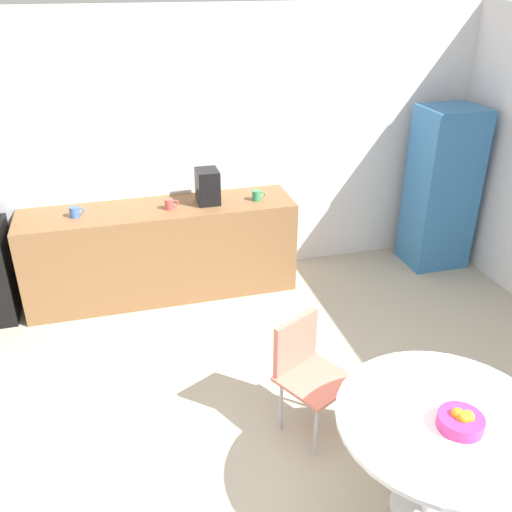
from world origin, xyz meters
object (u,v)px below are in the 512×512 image
Objects in this scene: mug_white at (257,195)px; chair_coral at (305,363)px; round_table at (442,435)px; coffee_maker at (208,186)px; mug_green at (75,212)px; locker_cabinet at (442,189)px; mug_red at (170,204)px; fruit_bowl at (461,421)px.

chair_coral is at bearing -96.04° from mug_white.
coffee_maker is at bearing 103.60° from round_table.
mug_green is (-1.66, 0.03, 0.00)m from mug_white.
locker_cabinet is 5.23× the size of coffee_maker.
chair_coral is 2.53m from mug_green.
mug_white is at bearing 83.96° from chair_coral.
mug_green is (-1.45, 2.03, 0.43)m from chair_coral.
mug_white and mug_red have the same top height.
locker_cabinet is at bearing -0.74° from mug_red.
mug_white is at bearing 0.23° from mug_red.
mug_white is at bearing 95.06° from round_table.
round_table is 9.05× the size of mug_white.
locker_cabinet is at bearing 58.96° from round_table.
chair_coral reaches higher than round_table.
round_table is 2.91m from mug_white.
mug_green is at bearing -178.61° from coffee_maker.
locker_cabinet reaches higher than mug_red.
round_table is at bearing -56.70° from mug_green.
chair_coral is 1.11m from fruit_bowl.
mug_white reaches higher than round_table.
mug_red is at bearing 110.59° from round_table.
chair_coral is 6.43× the size of mug_red.
round_table is 3.50m from mug_green.
mug_white is at bearing 95.53° from fruit_bowl.
coffee_maker reaches higher than round_table.
mug_white is 0.47m from coffee_maker.
mug_green is at bearing 123.04° from fruit_bowl.
mug_red is at bearing -179.77° from mug_white.
locker_cabinet reaches higher than coffee_maker.
mug_red is (0.83, -0.03, 0.00)m from mug_green.
locker_cabinet is 12.97× the size of mug_green.
round_table is 1.41× the size of chair_coral.
chair_coral is (-0.47, 0.89, -0.09)m from round_table.
mug_white is at bearing -1.08° from mug_green.
mug_green is at bearing 177.62° from mug_red.
fruit_bowl is at bearing -69.37° from mug_red.
round_table is 9.05× the size of mug_green.
chair_coral is 2.14m from coffee_maker.
locker_cabinet is 1.97m from mug_white.
mug_green is 1.00× the size of mug_red.
round_table is (-1.71, -2.84, -0.23)m from locker_cabinet.
mug_white is 1.66m from mug_green.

